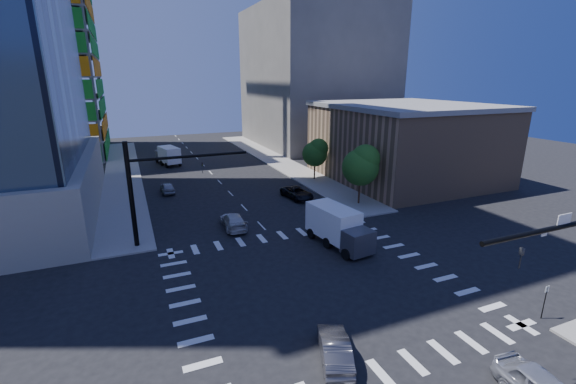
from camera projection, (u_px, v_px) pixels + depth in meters
name	position (u px, v px, depth m)	size (l,w,h in m)	color
ground	(316.00, 283.00, 27.33)	(160.00, 160.00, 0.00)	black
road_markings	(316.00, 283.00, 27.33)	(20.00, 20.00, 0.01)	silver
sidewalk_ne	(277.00, 161.00, 67.29)	(5.00, 60.00, 0.15)	gray
sidewalk_nw	(123.00, 174.00, 58.02)	(5.00, 60.00, 0.15)	gray
construction_building	(8.00, 12.00, 64.86)	(25.16, 34.50, 70.60)	gray
commercial_building	(405.00, 142.00, 54.53)	(20.50, 22.50, 10.60)	#9A7959
bg_building_ne	(314.00, 78.00, 81.95)	(24.00, 30.00, 28.00)	#635F59
signal_mast_nw	(149.00, 184.00, 32.21)	(10.20, 0.40, 9.00)	black
tree_south	(362.00, 165.00, 42.96)	(4.16, 4.16, 6.82)	#382316
tree_north	(316.00, 152.00, 53.88)	(3.54, 3.52, 5.78)	#382316
no_parking_sign	(545.00, 298.00, 22.95)	(0.30, 0.06, 2.20)	black
car_nb_far	(297.00, 193.00, 46.36)	(2.28, 4.95, 1.38)	black
car_sb_near	(233.00, 221.00, 37.23)	(2.00, 4.92, 1.43)	#B8B8B8
car_sb_mid	(167.00, 188.00, 48.61)	(1.58, 3.93, 1.34)	#94969B
car_sb_cross	(335.00, 348.00, 19.74)	(1.44, 4.12, 1.36)	#4A494E
box_truck_near	(340.00, 230.00, 32.98)	(3.48, 6.52, 3.26)	black
box_truck_far	(167.00, 156.00, 64.36)	(3.78, 6.26, 3.06)	black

